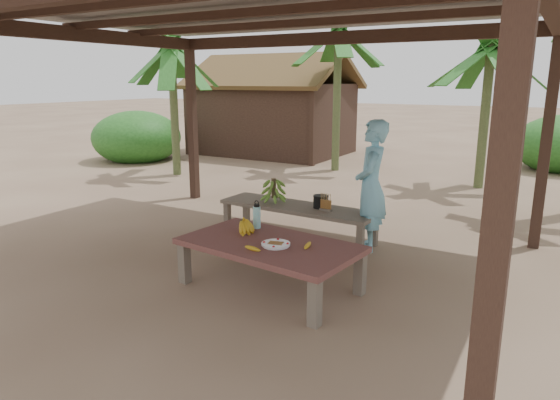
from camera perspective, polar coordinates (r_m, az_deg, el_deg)
The scene contains 17 objects.
ground at distance 5.94m, azimuth -2.82°, elevation -7.24°, with size 80.00×80.00×0.00m, color brown.
pavilion at distance 5.59m, azimuth -3.38°, elevation 20.41°, with size 6.60×5.60×2.95m.
work_table at distance 5.11m, azimuth -1.19°, elevation -5.55°, with size 1.90×1.20×0.50m.
bench at distance 6.78m, azimuth 1.99°, elevation -1.09°, with size 2.22×0.69×0.45m.
ripe_banana_bunch at distance 5.40m, azimuth -4.44°, elevation -2.92°, with size 0.27×0.23×0.16m, color gold, non-canonical shape.
plate at distance 4.97m, azimuth -0.49°, elevation -5.10°, with size 0.29×0.29×0.04m.
loose_banana_front at distance 4.85m, azimuth -3.15°, elevation -5.56°, with size 0.04×0.17×0.04m, color gold.
loose_banana_side at distance 4.94m, azimuth 3.17°, elevation -5.20°, with size 0.04×0.16×0.04m, color gold.
water_flask at distance 5.54m, azimuth -2.67°, elevation -1.90°, with size 0.09×0.09×0.32m.
green_banana_stalk at distance 6.92m, azimuth -0.73°, elevation 1.18°, with size 0.31×0.31×0.35m, color #598C2D, non-canonical shape.
cooking_pot at distance 6.65m, azimuth 4.65°, elevation -0.22°, with size 0.19×0.19×0.16m, color black.
skewer_rack at distance 6.48m, azimuth 5.27°, elevation -0.23°, with size 0.18×0.08×0.24m, color #A57F47, non-canonical shape.
woman at distance 6.31m, azimuth 10.36°, elevation 1.59°, with size 0.60×0.39×1.65m, color #77C5E1.
hut at distance 14.76m, azimuth -0.71°, elevation 9.66°, with size 4.40×3.43×2.85m.
banana_plant_n at distance 10.61m, azimuth 22.88°, elevation 14.58°, with size 1.80×1.80×2.97m.
banana_plant_nw at distance 11.91m, azimuth 6.68°, elevation 17.49°, with size 1.80×1.80×3.44m.
banana_plant_w at distance 11.51m, azimuth -12.28°, elevation 15.38°, with size 1.80×1.80×3.02m.
Camera 1 is at (3.03, -4.66, 2.11)m, focal length 32.00 mm.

